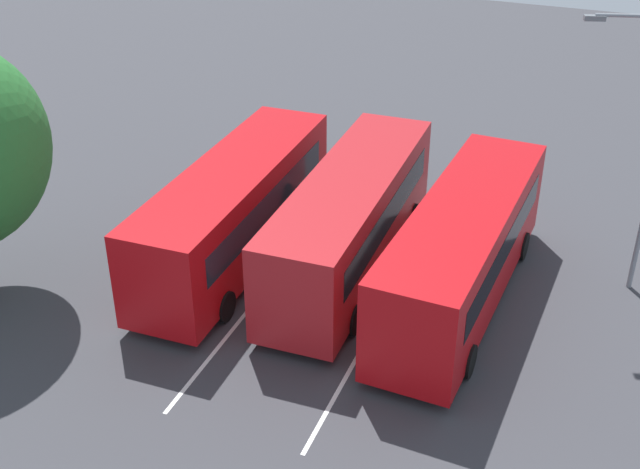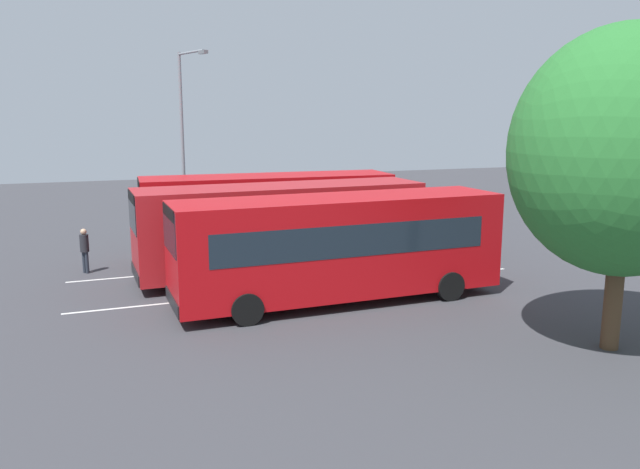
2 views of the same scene
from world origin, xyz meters
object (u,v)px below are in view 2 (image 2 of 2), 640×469
object	(u,v)px
bus_far_left	(268,211)
bus_center_right	(338,245)
street_lamp	(184,134)
depot_tree	(627,152)
bus_center_left	(281,227)
pedestrian	(85,247)

from	to	relation	value
bus_far_left	bus_center_right	xyz separation A→B (m)	(-0.27, 7.39, 0.00)
street_lamp	depot_tree	xyz separation A→B (m)	(-7.93, 18.04, 0.02)
bus_far_left	bus_center_left	world-z (taller)	same
pedestrian	street_lamp	world-z (taller)	street_lamp
bus_center_right	depot_tree	world-z (taller)	depot_tree
bus_far_left	street_lamp	xyz separation A→B (m)	(2.69, -4.53, 3.10)
bus_center_left	street_lamp	xyz separation A→B (m)	(2.18, -8.25, 3.10)
bus_center_left	street_lamp	size ratio (longest dim) A/B	1.22
bus_center_left	depot_tree	bearing A→B (deg)	118.51
bus_far_left	street_lamp	world-z (taller)	street_lamp
bus_center_left	bus_far_left	bearing A→B (deg)	-99.72
pedestrian	depot_tree	world-z (taller)	depot_tree
bus_center_left	street_lamp	bearing A→B (deg)	-77.06
pedestrian	bus_center_left	bearing A→B (deg)	-60.06
bus_center_right	pedestrian	size ratio (longest dim) A/B	6.23
bus_far_left	pedestrian	xyz separation A→B (m)	(7.24, 0.90, -0.83)
bus_center_left	bus_center_right	bearing A→B (deg)	100.02
bus_center_right	bus_far_left	bearing A→B (deg)	-89.57
bus_far_left	depot_tree	distance (m)	14.81
bus_center_right	street_lamp	xyz separation A→B (m)	(2.96, -11.93, 3.10)
depot_tree	pedestrian	bearing A→B (deg)	-45.29
bus_center_left	depot_tree	size ratio (longest dim) A/B	1.31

